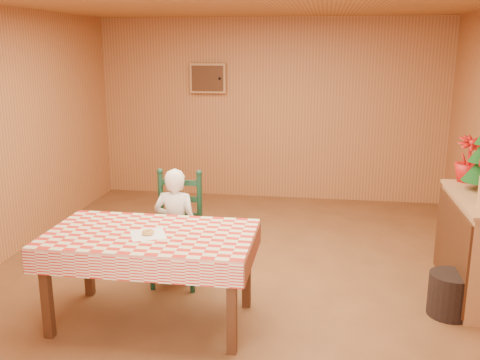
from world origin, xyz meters
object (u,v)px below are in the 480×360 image
dining_table (151,242)px  ladder_chair (178,231)px  seated_child (176,227)px  storage_bin (450,294)px

dining_table → ladder_chair: (-0.00, 0.79, -0.18)m
seated_child → ladder_chair: bearing=-90.0°
seated_child → storage_bin: seated_child is taller
dining_table → ladder_chair: bearing=90.0°
seated_child → storage_bin: 2.47m
storage_bin → ladder_chair: bearing=173.0°
dining_table → ladder_chair: 0.81m
dining_table → storage_bin: (2.43, 0.49, -0.50)m
ladder_chair → seated_child: bearing=-90.0°
ladder_chair → seated_child: (0.00, -0.06, 0.06)m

